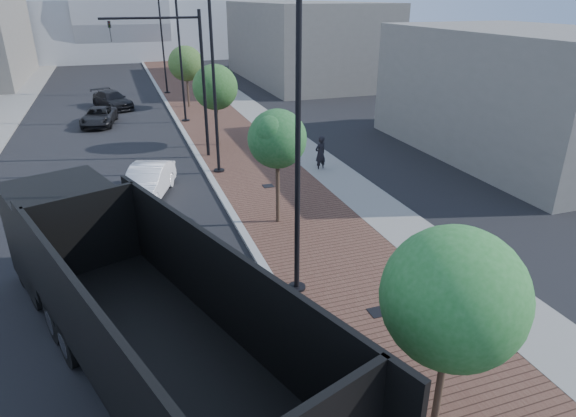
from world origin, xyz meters
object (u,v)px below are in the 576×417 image
object	(u,v)px
white_sedan	(148,182)
dump_truck	(105,284)
pedestrian	(320,154)
dark_car_mid	(99,117)

from	to	relation	value
white_sedan	dump_truck	bearing A→B (deg)	-79.44
white_sedan	pedestrian	xyz separation A→B (m)	(8.98, 0.85, 0.21)
white_sedan	dark_car_mid	size ratio (longest dim) A/B	1.00
dump_truck	white_sedan	distance (m)	10.36
dark_car_mid	pedestrian	xyz separation A→B (m)	(11.21, -14.57, 0.33)
dump_truck	white_sedan	world-z (taller)	dump_truck
dark_car_mid	dump_truck	bearing A→B (deg)	-79.36
dump_truck	pedestrian	size ratio (longest dim) A/B	7.41
pedestrian	dump_truck	bearing A→B (deg)	23.90
dump_truck	white_sedan	size ratio (longest dim) A/B	3.14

